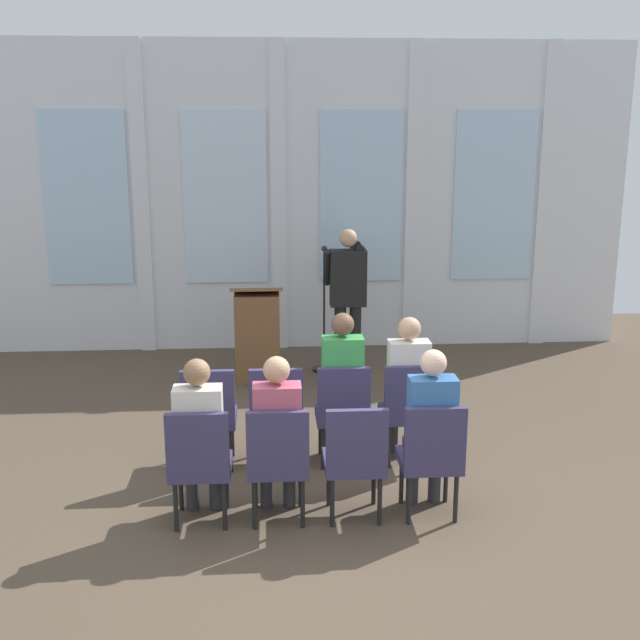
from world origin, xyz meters
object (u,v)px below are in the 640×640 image
object	(u,v)px
chair_r0_c2	(343,408)
audience_r1_c3	(430,424)
speaker	(348,292)
audience_r1_c1	(277,429)
audience_r0_c2	(342,380)
audience_r0_c3	(407,381)
chair_r1_c0	(200,459)
chair_r1_c1	(278,457)
chair_r0_c0	(209,411)
chair_r1_c2	(355,455)
lectern	(257,335)
chair_r0_c3	(408,407)
chair_r1_c3	(431,453)
audience_r1_c0	(200,431)
mic_stand	(324,344)
chair_r0_c1	(276,410)

from	to	relation	value
chair_r0_c2	audience_r1_c3	world-z (taller)	audience_r1_c3
speaker	audience_r1_c1	xyz separation A→B (m)	(-0.88, -3.46, -0.31)
audience_r0_c2	audience_r1_c1	world-z (taller)	audience_r0_c2
audience_r0_c3	chair_r1_c0	world-z (taller)	audience_r0_c3
speaker	chair_r1_c1	world-z (taller)	speaker
audience_r0_c3	chair_r1_c1	xyz separation A→B (m)	(-1.17, -1.09, -0.21)
chair_r0_c0	chair_r1_c2	xyz separation A→B (m)	(1.17, -1.01, 0.00)
lectern	chair_r0_c3	xyz separation A→B (m)	(1.36, -2.46, -0.02)
audience_r1_c3	audience_r1_c1	bearing A→B (deg)	179.92
chair_r0_c2	chair_r1_c3	xyz separation A→B (m)	(0.58, -1.01, 0.00)
audience_r1_c3	chair_r1_c1	bearing A→B (deg)	-176.05
audience_r1_c0	audience_r1_c3	distance (m)	1.75
audience_r0_c2	audience_r1_c0	xyz separation A→B (m)	(-1.17, -1.01, -0.04)
mic_stand	audience_r0_c3	bearing A→B (deg)	-78.41
audience_r1_c1	chair_r1_c3	distance (m)	1.18
lectern	chair_r1_c0	bearing A→B (deg)	-96.44
chair_r1_c3	audience_r1_c3	distance (m)	0.22
chair_r0_c2	chair_r0_c3	world-z (taller)	same
lectern	chair_r0_c2	bearing A→B (deg)	-72.52
audience_r1_c0	chair_r1_c1	distance (m)	0.62
speaker	chair_r1_c1	size ratio (longest dim) A/B	1.89
speaker	chair_r1_c1	bearing A→B (deg)	-103.93
audience_r0_c3	audience_r1_c0	xyz separation A→B (m)	(-1.75, -1.01, -0.02)
chair_r1_c0	audience_r0_c2	bearing A→B (deg)	43.12
chair_r0_c1	audience_r0_c2	bearing A→B (deg)	7.64
audience_r0_c2	audience_r1_c1	distance (m)	1.17
mic_stand	audience_r0_c2	size ratio (longest dim) A/B	1.12
audience_r0_c3	chair_r1_c2	size ratio (longest dim) A/B	1.42
chair_r0_c3	audience_r1_c0	world-z (taller)	audience_r1_c0
chair_r0_c3	audience_r1_c1	distance (m)	1.50
chair_r1_c3	chair_r0_c2	bearing A→B (deg)	119.90
audience_r0_c2	audience_r0_c3	size ratio (longest dim) A/B	1.03
mic_stand	chair_r0_c3	bearing A→B (deg)	-78.74
chair_r1_c1	audience_r1_c1	size ratio (longest dim) A/B	0.72
chair_r0_c2	chair_r1_c1	bearing A→B (deg)	-119.90
chair_r0_c1	chair_r1_c0	bearing A→B (deg)	-119.90
audience_r0_c3	audience_r1_c1	distance (m)	1.54
chair_r1_c2	chair_r0_c0	bearing A→B (deg)	138.99
chair_r1_c2	chair_r1_c3	size ratio (longest dim) A/B	1.00
mic_stand	audience_r1_c0	distance (m)	3.90
audience_r0_c3	audience_r1_c1	world-z (taller)	audience_r0_c3
speaker	audience_r1_c0	distance (m)	3.76
chair_r0_c2	chair_r1_c1	size ratio (longest dim) A/B	1.00
audience_r0_c3	chair_r1_c2	distance (m)	1.26
audience_r1_c0	audience_r1_c1	xyz separation A→B (m)	(0.58, -0.00, 0.00)
audience_r1_c1	chair_r1_c3	bearing A→B (deg)	-4.03
chair_r1_c3	chair_r0_c3	bearing A→B (deg)	90.00
chair_r1_c2	audience_r0_c3	bearing A→B (deg)	61.95
chair_r0_c1	chair_r0_c2	bearing A→B (deg)	0.00
audience_r1_c0	chair_r1_c2	bearing A→B (deg)	-4.05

